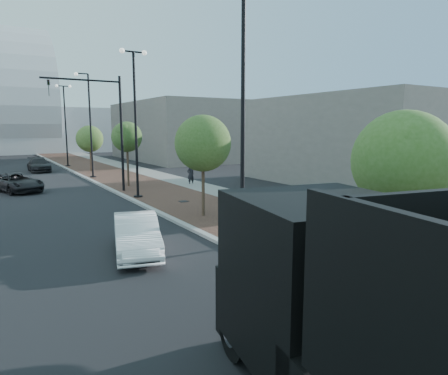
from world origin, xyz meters
TOP-DOWN VIEW (x-y plane):
  - sidewalk at (3.50, 40.00)m, footprint 7.00×140.00m
  - concrete_strip at (6.20, 40.00)m, footprint 2.40×140.00m
  - curb at (0.00, 40.00)m, footprint 0.30×140.00m
  - white_sedan at (-3.21, 11.20)m, footprint 2.55×4.54m
  - dark_car_mid at (-5.82, 29.21)m, footprint 3.66×5.28m
  - dark_car_far at (-2.83, 42.74)m, footprint 1.95×4.77m
  - pedestrian at (6.17, 25.53)m, footprint 0.72×0.54m
  - streetlight_1 at (0.49, 10.00)m, footprint 1.44×0.56m
  - streetlight_2 at (0.60, 22.00)m, footprint 1.72×0.56m
  - streetlight_3 at (0.49, 34.00)m, footprint 1.44×0.56m
  - streetlight_4 at (0.60, 46.00)m, footprint 1.72×0.56m
  - traffic_mast at (-0.30, 25.00)m, footprint 5.09×0.20m
  - tree_0 at (1.65, 4.02)m, footprint 2.64×2.63m
  - tree_1 at (1.65, 15.02)m, footprint 2.81×2.81m
  - tree_2 at (1.65, 27.02)m, footprint 2.34×2.28m
  - tree_3 at (1.65, 39.02)m, footprint 2.66×2.66m
  - convention_center at (-2.00, 85.00)m, footprint 50.00×30.00m
  - commercial_block_ne at (16.00, 50.00)m, footprint 12.00×22.00m
  - commercial_block_e at (18.00, 20.00)m, footprint 10.00×16.00m
  - utility_cover_1 at (2.40, 8.00)m, footprint 0.50×0.50m
  - utility_cover_2 at (2.40, 19.00)m, footprint 0.50×0.50m

SIDE VIEW (x-z plane):
  - sidewalk at x=3.50m, z-range 0.00..0.12m
  - concrete_strip at x=6.20m, z-range 0.00..0.13m
  - curb at x=0.00m, z-range 0.00..0.14m
  - utility_cover_1 at x=2.40m, z-range 0.12..0.14m
  - utility_cover_2 at x=2.40m, z-range 0.12..0.14m
  - dark_car_mid at x=-5.82m, z-range 0.00..1.34m
  - dark_car_far at x=-2.83m, z-range 0.00..1.38m
  - white_sedan at x=-3.21m, z-range 0.00..1.42m
  - pedestrian at x=6.17m, z-range 0.00..1.77m
  - tree_3 at x=1.65m, z-range 1.03..5.76m
  - commercial_block_e at x=18.00m, z-range 0.00..7.00m
  - tree_0 at x=1.65m, z-range 1.18..6.20m
  - tree_1 at x=1.65m, z-range 1.18..6.36m
  - tree_2 at x=1.65m, z-range 1.34..6.33m
  - commercial_block_ne at x=16.00m, z-range 0.00..8.00m
  - streetlight_1 at x=0.49m, z-range -0.26..8.95m
  - streetlight_3 at x=0.49m, z-range -0.26..8.95m
  - streetlight_2 at x=0.60m, z-range 0.18..9.46m
  - streetlight_4 at x=0.60m, z-range 0.18..9.46m
  - traffic_mast at x=-0.30m, z-range 0.98..8.98m
  - convention_center at x=-2.00m, z-range -19.00..31.00m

